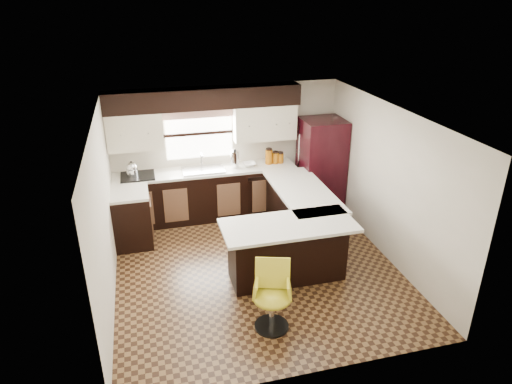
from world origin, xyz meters
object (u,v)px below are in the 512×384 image
object	(u,v)px
bar_chair	(272,298)
peninsula_return	(287,251)
refrigerator	(321,166)
peninsula_long	(299,217)

from	to	relation	value
bar_chair	peninsula_return	bearing A→B (deg)	79.62
refrigerator	bar_chair	world-z (taller)	refrigerator
peninsula_long	bar_chair	world-z (taller)	peninsula_long
peninsula_return	bar_chair	xyz separation A→B (m)	(-0.52, -1.01, -0.00)
peninsula_return	refrigerator	world-z (taller)	refrigerator
peninsula_long	peninsula_return	size ratio (longest dim) A/B	1.18
bar_chair	refrigerator	bearing A→B (deg)	75.88
peninsula_return	bar_chair	world-z (taller)	peninsula_return
peninsula_long	refrigerator	xyz separation A→B (m)	(0.80, 1.07, 0.44)
bar_chair	peninsula_long	bearing A→B (deg)	79.20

